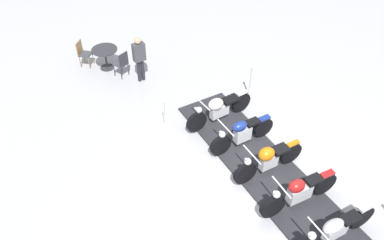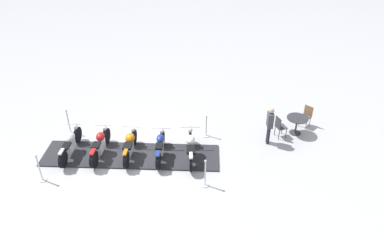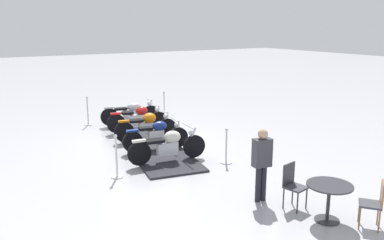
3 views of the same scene
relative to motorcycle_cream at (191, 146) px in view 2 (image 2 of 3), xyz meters
name	(u,v)px [view 2 (image 2 of 3)]	position (x,y,z in m)	size (l,w,h in m)	color
ground_plane	(131,156)	(-2.32, 0.36, -0.53)	(80.00, 80.00, 0.00)	#B2B2B7
display_platform	(131,155)	(-2.32, 0.36, -0.50)	(6.89, 1.62, 0.06)	#28282D
motorcycle_cream	(191,146)	(0.00, 0.00, 0.00)	(0.77, 2.30, 0.97)	black
motorcycle_navy	(160,146)	(-1.16, 0.19, -0.03)	(0.76, 2.06, 0.92)	black
motorcycle_copper	(130,144)	(-2.31, 0.39, 0.01)	(0.73, 2.10, 0.96)	black
motorcycle_maroon	(100,144)	(-3.46, 0.59, -0.02)	(0.80, 2.16, 0.97)	black
motorcycle_chrome	(71,143)	(-4.62, 0.79, -0.03)	(0.71, 2.25, 0.97)	black
stanchion_left_rear	(40,172)	(-5.46, -0.66, -0.13)	(0.30, 0.30, 1.14)	silver
stanchion_right_front	(206,129)	(0.83, 1.38, -0.22)	(0.33, 0.33, 1.01)	silver
stanchion_right_rear	(69,124)	(-4.94, 2.37, -0.12)	(0.29, 0.29, 1.13)	silver
stanchion_left_front	(205,177)	(0.31, -1.65, -0.14)	(0.30, 0.30, 1.13)	silver
cafe_table	(297,122)	(4.67, 1.09, 0.05)	(0.90, 0.90, 0.77)	#2D2D33
cafe_chair_near_table	(280,126)	(3.86, 0.92, 0.02)	(0.48, 0.48, 0.96)	#2D2D33
cafe_chair_across_table	(307,115)	(5.31, 1.61, 0.01)	(0.56, 0.56, 0.95)	olive
bystander_person	(270,123)	(3.27, 0.56, 0.45)	(0.28, 0.43, 1.65)	#23232D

